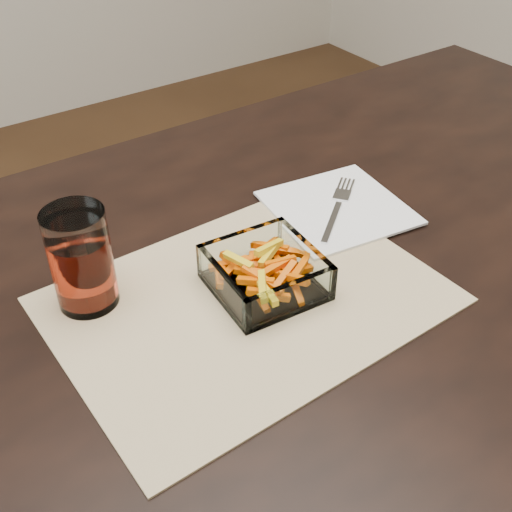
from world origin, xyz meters
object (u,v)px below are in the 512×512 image
object	(u,v)px
glass_bowl	(265,275)
fork	(338,206)
dining_table	(300,317)
tumbler	(82,262)

from	to	relation	value
glass_bowl	fork	bearing A→B (deg)	23.51
glass_bowl	fork	world-z (taller)	glass_bowl
dining_table	tumbler	world-z (taller)	tumbler
glass_bowl	fork	xyz separation A→B (m)	(0.19, 0.08, -0.01)
dining_table	glass_bowl	distance (m)	0.13
dining_table	glass_bowl	size ratio (longest dim) A/B	11.95
tumbler	glass_bowl	bearing A→B (deg)	-28.50
dining_table	fork	xyz separation A→B (m)	(0.12, 0.07, 0.10)
dining_table	tumbler	distance (m)	0.31
fork	tumbler	bearing A→B (deg)	-131.05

